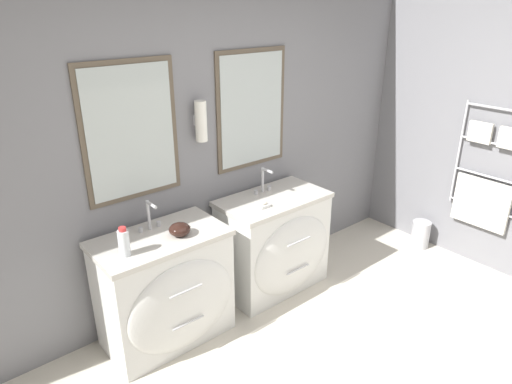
{
  "coord_description": "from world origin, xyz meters",
  "views": [
    {
      "loc": [
        -1.85,
        -0.92,
        2.32
      ],
      "look_at": [
        0.01,
        1.32,
        1.09
      ],
      "focal_mm": 32.0,
      "sensor_mm": 36.0,
      "label": 1
    }
  ],
  "objects_px": {
    "waste_bin": "(420,234)",
    "vanity_left": "(167,289)",
    "toiletry_bottle": "(124,242)",
    "amenity_bowl": "(180,229)",
    "vanity_right": "(275,243)"
  },
  "relations": [
    {
      "from": "vanity_left",
      "to": "toiletry_bottle",
      "type": "xyz_separation_m",
      "value": [
        -0.29,
        -0.05,
        0.5
      ]
    },
    {
      "from": "vanity_left",
      "to": "amenity_bowl",
      "type": "distance_m",
      "value": 0.47
    },
    {
      "from": "toiletry_bottle",
      "to": "waste_bin",
      "type": "distance_m",
      "value": 3.05
    },
    {
      "from": "waste_bin",
      "to": "vanity_left",
      "type": "bearing_deg",
      "value": 170.89
    },
    {
      "from": "vanity_left",
      "to": "toiletry_bottle",
      "type": "bearing_deg",
      "value": -169.7
    },
    {
      "from": "amenity_bowl",
      "to": "waste_bin",
      "type": "distance_m",
      "value": 2.65
    },
    {
      "from": "vanity_left",
      "to": "amenity_bowl",
      "type": "xyz_separation_m",
      "value": [
        0.11,
        -0.04,
        0.45
      ]
    },
    {
      "from": "vanity_left",
      "to": "toiletry_bottle",
      "type": "relative_size",
      "value": 4.64
    },
    {
      "from": "vanity_right",
      "to": "amenity_bowl",
      "type": "relative_size",
      "value": 6.16
    },
    {
      "from": "vanity_left",
      "to": "waste_bin",
      "type": "bearing_deg",
      "value": -9.11
    },
    {
      "from": "vanity_left",
      "to": "vanity_right",
      "type": "relative_size",
      "value": 1.0
    },
    {
      "from": "vanity_right",
      "to": "waste_bin",
      "type": "relative_size",
      "value": 3.28
    },
    {
      "from": "toiletry_bottle",
      "to": "waste_bin",
      "type": "relative_size",
      "value": 0.71
    },
    {
      "from": "vanity_left",
      "to": "toiletry_bottle",
      "type": "height_order",
      "value": "toiletry_bottle"
    },
    {
      "from": "vanity_right",
      "to": "waste_bin",
      "type": "height_order",
      "value": "vanity_right"
    }
  ]
}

